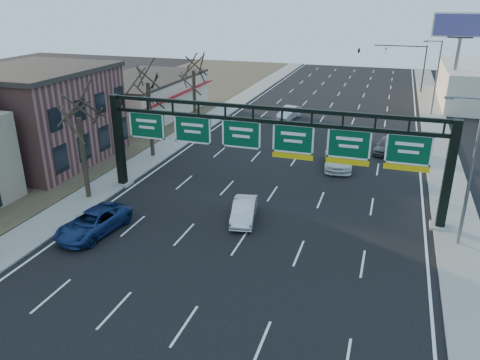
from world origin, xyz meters
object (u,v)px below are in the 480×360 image
(car_silver_sedan, at_px, (244,211))
(car_white_wagon, at_px, (338,158))
(sign_gantry, at_px, (269,143))
(car_blue_suv, at_px, (93,222))

(car_silver_sedan, distance_m, car_white_wagon, 13.40)
(sign_gantry, bearing_deg, car_white_wagon, 68.76)
(car_blue_suv, distance_m, car_white_wagon, 21.67)
(car_blue_suv, xyz_separation_m, car_silver_sedan, (8.47, 4.70, -0.05))
(car_blue_suv, relative_size, car_white_wagon, 0.95)
(sign_gantry, relative_size, car_blue_suv, 4.61)
(sign_gantry, distance_m, car_white_wagon, 11.05)
(car_blue_suv, height_order, car_white_wagon, car_white_wagon)
(car_blue_suv, xyz_separation_m, car_white_wagon, (13.07, 17.28, 0.07))
(car_white_wagon, bearing_deg, car_silver_sedan, -117.86)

